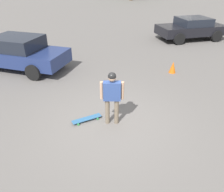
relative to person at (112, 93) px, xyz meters
name	(u,v)px	position (x,y,z in m)	size (l,w,h in m)	color
ground_plane	(112,123)	(0.00, 0.00, -0.96)	(220.00, 220.00, 0.00)	slate
person	(112,93)	(0.00, 0.00, 0.00)	(0.41, 0.57, 1.57)	#7A6B56
skateboard	(87,119)	(0.45, 0.60, -0.90)	(0.27, 0.89, 0.08)	#336693
car_parked_near	(17,52)	(5.67, 1.61, -0.22)	(4.47, 4.36, 1.44)	navy
car_parked_far	(191,28)	(5.49, -8.88, -0.24)	(2.87, 4.53, 1.36)	black
traffic_cone	(173,67)	(1.90, -4.07, -0.72)	(0.30, 0.30, 0.49)	orange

